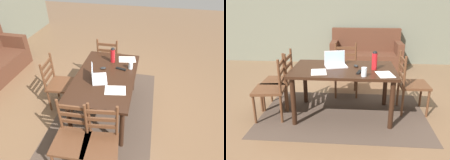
{
  "view_description": "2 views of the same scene",
  "coord_description": "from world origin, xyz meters",
  "views": [
    {
      "loc": [
        -2.43,
        -0.62,
        2.47
      ],
      "look_at": [
        0.14,
        -0.07,
        0.57
      ],
      "focal_mm": 30.85,
      "sensor_mm": 36.0,
      "label": 1
    },
    {
      "loc": [
        0.18,
        -3.25,
        1.7
      ],
      "look_at": [
        -0.09,
        0.14,
        0.51
      ],
      "focal_mm": 36.76,
      "sensor_mm": 36.0,
      "label": 2
    }
  ],
  "objects": [
    {
      "name": "ground_plane",
      "position": [
        0.0,
        0.0,
        0.0
      ],
      "size": [
        14.0,
        14.0,
        0.0
      ],
      "primitive_type": "plane",
      "color": "brown"
    },
    {
      "name": "area_rug",
      "position": [
        0.0,
        0.0,
        0.0
      ],
      "size": [
        2.54,
        1.64,
        0.01
      ],
      "primitive_type": "cube",
      "color": "#47382D",
      "rests_on": "ground"
    },
    {
      "name": "wall_back",
      "position": [
        0.0,
        3.19,
        1.35
      ],
      "size": [
        8.0,
        0.12,
        2.7
      ],
      "primitive_type": "cube",
      "color": "#6B6D5B",
      "rests_on": "ground"
    },
    {
      "name": "dining_table",
      "position": [
        0.0,
        0.0,
        0.65
      ],
      "size": [
        1.52,
        0.93,
        0.75
      ],
      "color": "black",
      "rests_on": "ground"
    },
    {
      "name": "chair_far_head",
      "position": [
        -0.0,
        0.84,
        0.46
      ],
      "size": [
        0.47,
        0.47,
        0.95
      ],
      "color": "#56331E",
      "rests_on": "ground"
    },
    {
      "name": "chair_right_far",
      "position": [
        1.05,
        0.18,
        0.46
      ],
      "size": [
        0.45,
        0.45,
        0.95
      ],
      "color": "#56331E",
      "rests_on": "ground"
    },
    {
      "name": "chair_left_far",
      "position": [
        -1.05,
        0.19,
        0.46
      ],
      "size": [
        0.46,
        0.46,
        0.95
      ],
      "color": "#56331E",
      "rests_on": "ground"
    },
    {
      "name": "chair_left_near",
      "position": [
        -1.05,
        -0.18,
        0.46
      ],
      "size": [
        0.49,
        0.49,
        0.95
      ],
      "color": "#56331E",
      "rests_on": "ground"
    },
    {
      "name": "couch",
      "position": [
        0.43,
        2.71,
        0.36
      ],
      "size": [
        1.8,
        0.8,
        1.0
      ],
      "color": "#512D1E",
      "rests_on": "ground"
    },
    {
      "name": "laptop",
      "position": [
        -0.13,
        0.11,
        0.81
      ],
      "size": [
        0.37,
        0.3,
        0.23
      ],
      "color": "silver",
      "rests_on": "dining_table"
    },
    {
      "name": "water_bottle",
      "position": [
        0.45,
        -0.02,
        0.89
      ],
      "size": [
        0.08,
        0.08,
        0.27
      ],
      "color": "red",
      "rests_on": "dining_table"
    },
    {
      "name": "drinking_glass",
      "position": [
        0.29,
        -0.36,
        0.81
      ],
      "size": [
        0.07,
        0.07,
        0.12
      ],
      "primitive_type": "cylinder",
      "color": "silver",
      "rests_on": "dining_table"
    },
    {
      "name": "computer_mouse",
      "position": [
        0.18,
        0.09,
        0.77
      ],
      "size": [
        0.09,
        0.11,
        0.03
      ],
      "primitive_type": "ellipsoid",
      "rotation": [
        0.0,
        0.0,
        0.32
      ],
      "color": "black",
      "rests_on": "dining_table"
    },
    {
      "name": "tv_remote",
      "position": [
        0.23,
        -0.21,
        0.76
      ],
      "size": [
        0.08,
        0.18,
        0.02
      ],
      "primitive_type": "cube",
      "rotation": [
        0.0,
        0.0,
        2.89
      ],
      "color": "black",
      "rests_on": "dining_table"
    },
    {
      "name": "paper_stack_left",
      "position": [
        0.58,
        -0.26,
        0.75
      ],
      "size": [
        0.26,
        0.33,
        0.0
      ],
      "primitive_type": "cube",
      "rotation": [
        0.0,
        0.0,
        0.19
      ],
      "color": "white",
      "rests_on": "dining_table"
    },
    {
      "name": "paper_stack_right",
      "position": [
        -0.34,
        -0.22,
        0.75
      ],
      "size": [
        0.26,
        0.33,
        0.0
      ],
      "primitive_type": "cube",
      "rotation": [
        0.0,
        0.0,
        0.17
      ],
      "color": "white",
      "rests_on": "dining_table"
    }
  ]
}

